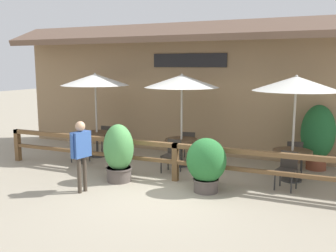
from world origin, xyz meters
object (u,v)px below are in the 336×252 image
(patio_umbrella_near, at_px, (95,80))
(potted_plant_entrance_palm, at_px, (119,153))
(chair_far_streetside, at_px, (287,168))
(potted_plant_broad_leaf, at_px, (206,163))
(chair_middle_streetside, at_px, (172,154))
(chair_near_streetside, at_px, (82,145))
(dining_table_near, at_px, (97,137))
(dining_table_far, at_px, (292,156))
(patio_umbrella_middle, at_px, (182,81))
(patio_umbrella_far, at_px, (296,84))
(potted_plant_small_flowering, at_px, (318,135))
(chair_near_wallside, at_px, (109,137))
(chair_middle_wallside, at_px, (189,144))
(pedestrian, at_px, (81,147))
(dining_table_middle, at_px, (181,145))
(chair_far_wallside, at_px, (294,155))

(patio_umbrella_near, height_order, potted_plant_entrance_palm, patio_umbrella_near)
(patio_umbrella_near, bearing_deg, chair_far_streetside, -9.23)
(potted_plant_broad_leaf, bearing_deg, chair_middle_streetside, 138.55)
(chair_near_streetside, xyz_separation_m, potted_plant_entrance_palm, (2.01, -1.24, 0.23))
(dining_table_near, distance_m, chair_near_streetside, 0.74)
(chair_near_streetside, height_order, dining_table_far, chair_near_streetside)
(patio_umbrella_middle, distance_m, potted_plant_broad_leaf, 2.89)
(patio_umbrella_middle, distance_m, patio_umbrella_far, 3.04)
(chair_near_streetside, relative_size, potted_plant_small_flowering, 0.49)
(patio_umbrella_near, xyz_separation_m, chair_far_streetside, (5.84, -0.95, -1.91))
(potted_plant_entrance_palm, relative_size, potted_plant_broad_leaf, 1.15)
(patio_umbrella_near, distance_m, chair_near_wallside, 2.05)
(chair_middle_wallside, bearing_deg, pedestrian, 62.50)
(chair_middle_wallside, xyz_separation_m, dining_table_far, (3.06, -0.95, 0.12))
(chair_middle_streetside, height_order, chair_middle_wallside, same)
(potted_plant_entrance_palm, distance_m, potted_plant_broad_leaf, 2.22)
(chair_middle_streetside, bearing_deg, dining_table_middle, 97.11)
(dining_table_far, height_order, pedestrian, pedestrian)
(patio_umbrella_far, relative_size, potted_plant_small_flowering, 1.46)
(potted_plant_small_flowering, bearing_deg, chair_far_streetside, -105.59)
(dining_table_near, distance_m, chair_middle_streetside, 2.95)
(chair_near_streetside, xyz_separation_m, chair_middle_streetside, (2.91, 0.02, 0.00))
(dining_table_middle, relative_size, pedestrian, 0.59)
(chair_near_streetside, distance_m, chair_middle_wallside, 3.22)
(chair_near_wallside, distance_m, chair_middle_streetside, 3.23)
(chair_far_wallside, distance_m, potted_plant_small_flowering, 0.94)
(chair_near_streetside, relative_size, patio_umbrella_far, 0.33)
(dining_table_near, xyz_separation_m, chair_far_wallside, (5.89, 0.49, -0.12))
(patio_umbrella_middle, relative_size, potted_plant_broad_leaf, 2.11)
(chair_near_wallside, height_order, potted_plant_entrance_palm, potted_plant_entrance_palm)
(patio_umbrella_far, height_order, potted_plant_small_flowering, patio_umbrella_far)
(chair_near_wallside, height_order, potted_plant_small_flowering, potted_plant_small_flowering)
(patio_umbrella_middle, bearing_deg, chair_near_wallside, 165.90)
(chair_near_wallside, xyz_separation_m, potted_plant_broad_leaf, (4.21, -2.60, 0.17))
(dining_table_near, relative_size, dining_table_middle, 1.00)
(patio_umbrella_far, height_order, pedestrian, patio_umbrella_far)
(chair_near_wallside, distance_m, dining_table_far, 6.00)
(patio_umbrella_near, distance_m, potted_plant_small_flowering, 6.67)
(chair_far_streetside, bearing_deg, dining_table_middle, 174.28)
(patio_umbrella_far, xyz_separation_m, potted_plant_entrance_palm, (-3.93, -1.74, -1.69))
(chair_far_streetside, height_order, potted_plant_small_flowering, potted_plant_small_flowering)
(potted_plant_entrance_palm, bearing_deg, patio_umbrella_far, 23.91)
(dining_table_far, bearing_deg, dining_table_near, 177.77)
(chair_middle_wallside, relative_size, pedestrian, 0.54)
(patio_umbrella_middle, bearing_deg, chair_far_wallside, 9.04)
(chair_near_wallside, xyz_separation_m, dining_table_far, (5.92, -0.96, 0.12))
(chair_near_wallside, relative_size, patio_umbrella_far, 0.33)
(dining_table_near, height_order, patio_umbrella_middle, patio_umbrella_middle)
(chair_far_streetside, relative_size, potted_plant_small_flowering, 0.49)
(patio_umbrella_near, xyz_separation_m, potted_plant_entrance_palm, (1.96, -1.97, -1.69))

